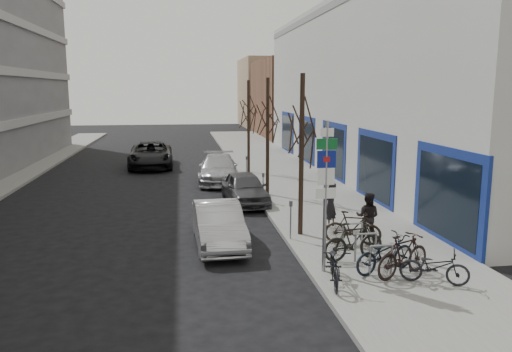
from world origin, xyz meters
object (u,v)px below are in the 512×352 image
object	(u,v)px
pedestrian_near	(330,205)
meter_front	(291,216)
bike_mid_curb	(385,251)
parked_car_mid	(245,188)
tree_near	(302,117)
bike_near_right	(403,255)
lane_car	(151,155)
bike_mid_inner	(354,241)
bike_far_inner	(353,228)
parked_car_front	(218,225)
pedestrian_far	(368,216)
meter_mid	(263,185)
bike_far_curb	(435,264)
parked_car_back	(218,169)
meter_back	(247,166)
tree_mid	(268,109)
bike_near_left	(335,261)
highway_sign_pole	(326,187)
tree_far	(248,105)
bike_rack	(366,244)

from	to	relation	value
pedestrian_near	meter_front	bearing A→B (deg)	-6.75
bike_mid_curb	parked_car_mid	distance (m)	9.58
tree_near	bike_near_right	distance (m)	5.65
lane_car	bike_mid_inner	bearing A→B (deg)	-72.48
bike_far_inner	parked_car_front	distance (m)	4.28
parked_car_mid	pedestrian_far	bearing A→B (deg)	-68.72
meter_mid	bike_mid_curb	world-z (taller)	meter_mid
meter_front	bike_far_curb	xyz separation A→B (m)	(2.76, -4.26, -0.25)
tree_near	bike_far_curb	bearing A→B (deg)	-64.16
parked_car_back	tree_near	bearing A→B (deg)	-74.94
meter_front	meter_back	bearing A→B (deg)	90.00
meter_front	meter_back	size ratio (longest dim) A/B	1.00
lane_car	meter_front	bearing A→B (deg)	-74.13
tree_mid	bike_mid_inner	size ratio (longest dim) A/B	2.91
meter_mid	bike_far_inner	bearing A→B (deg)	-74.04
bike_far_curb	pedestrian_near	xyz separation A→B (m)	(-1.03, 5.51, 0.28)
parked_car_front	parked_car_back	xyz separation A→B (m)	(0.84, 11.08, 0.05)
meter_back	bike_near_left	world-z (taller)	meter_back
parked_car_front	bike_far_inner	bearing A→B (deg)	-15.76
tree_near	bike_far_inner	bearing A→B (deg)	-44.74
parked_car_mid	tree_mid	bearing A→B (deg)	37.42
bike_near_right	bike_far_inner	distance (m)	2.86
highway_sign_pole	bike_mid_curb	xyz separation A→B (m)	(1.60, -0.30, -1.71)
tree_far	pedestrian_near	xyz separation A→B (m)	(1.27, -12.25, -3.15)
bike_mid_curb	bike_mid_inner	bearing A→B (deg)	6.40
meter_mid	bike_near_right	distance (m)	9.45
tree_near	parked_car_back	xyz separation A→B (m)	(-1.96, 10.72, -3.37)
bike_rack	parked_car_mid	xyz separation A→B (m)	(-2.40, 8.31, 0.04)
bike_far_curb	meter_back	bearing A→B (deg)	36.53
tree_far	meter_mid	world-z (taller)	tree_far
bike_near_right	bike_mid_inner	distance (m)	1.64
pedestrian_far	lane_car	bearing A→B (deg)	-33.89
bike_near_right	pedestrian_near	size ratio (longest dim) A/B	1.21
bike_mid_inner	bike_far_inner	xyz separation A→B (m)	(0.48, 1.42, -0.03)
tree_mid	bike_far_curb	size ratio (longest dim) A/B	3.24
bike_rack	meter_back	distance (m)	13.50
parked_car_front	parked_car_back	world-z (taller)	parked_car_back
tree_far	bike_near_right	distance (m)	17.60
bike_mid_inner	lane_car	size ratio (longest dim) A/B	0.32
bike_near_left	bike_far_curb	xyz separation A→B (m)	(2.48, -0.39, -0.06)
bike_mid_inner	bike_near_right	bearing A→B (deg)	-158.65
tree_far	bike_mid_inner	xyz separation A→B (m)	(0.89, -15.78, -3.38)
parked_car_front	bike_far_curb	bearing A→B (deg)	-43.10
meter_back	bike_near_left	size ratio (longest dim) A/B	0.67
bike_far_inner	parked_car_front	world-z (taller)	parked_car_front
tree_near	pedestrian_near	world-z (taller)	tree_near
bike_near_right	bike_mid_curb	distance (m)	0.51
tree_mid	parked_car_mid	bearing A→B (deg)	-137.86
bike_far_curb	lane_car	xyz separation A→B (m)	(-8.18, 21.39, 0.15)
bike_near_left	parked_car_mid	xyz separation A→B (m)	(-1.03, 9.79, -0.03)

